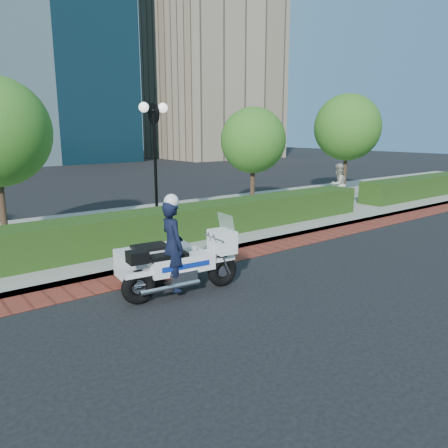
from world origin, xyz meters
TOP-DOWN VIEW (x-y plane):
  - ground at (0.00, 0.00)m, footprint 120.00×120.00m
  - brick_strip at (0.00, 1.50)m, footprint 60.00×1.00m
  - sidewalk at (0.00, 6.00)m, footprint 60.00×8.00m
  - hedge_main at (0.00, 3.60)m, footprint 18.00×1.20m
  - hedge_far at (16.00, 3.60)m, footprint 10.00×1.20m
  - lamppost at (1.00, 5.20)m, footprint 1.02×0.70m
  - tree_c at (6.50, 6.50)m, footprint 2.80×2.80m
  - tree_d at (13.00, 6.50)m, footprint 3.40×3.40m
  - tower_right at (28.00, 38.00)m, footprint 14.00×12.00m
  - police_motorcycle at (-1.46, 0.28)m, footprint 2.74×2.06m
  - pedestrian at (9.91, 4.56)m, footprint 0.93×0.73m

SIDE VIEW (x-z plane):
  - ground at x=0.00m, z-range 0.00..0.00m
  - brick_strip at x=0.00m, z-range 0.00..0.01m
  - sidewalk at x=0.00m, z-range 0.00..0.15m
  - hedge_main at x=0.00m, z-range 0.15..1.15m
  - hedge_far at x=16.00m, z-range 0.15..1.15m
  - police_motorcycle at x=-1.46m, z-range -0.35..1.87m
  - pedestrian at x=9.91m, z-range 0.15..2.02m
  - lamppost at x=1.00m, z-range 0.85..5.06m
  - tree_c at x=6.50m, z-range 0.90..5.20m
  - tree_d at x=13.00m, z-range 1.03..6.19m
  - tower_right at x=28.00m, z-range 0.00..28.00m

